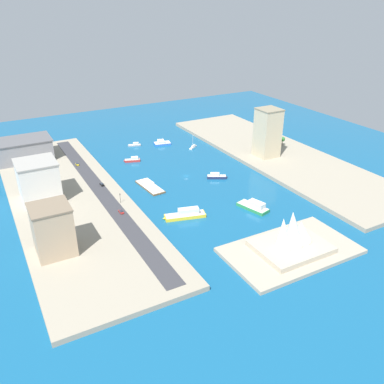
{
  "coord_description": "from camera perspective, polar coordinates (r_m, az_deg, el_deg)",
  "views": [
    {
      "loc": [
        128.45,
        244.39,
        121.49
      ],
      "look_at": [
        13.35,
        33.64,
        4.32
      ],
      "focal_mm": 37.86,
      "sensor_mm": 36.0,
      "label": 1
    }
  ],
  "objects": [
    {
      "name": "catamaran_blue",
      "position": [
        368.52,
        -4.25,
        6.93
      ],
      "size": [
        16.52,
        11.43,
        4.04
      ],
      "color": "blue",
      "rests_on": "ground_plane"
    },
    {
      "name": "pickup_red",
      "position": [
        248.17,
        -9.96,
        -2.75
      ],
      "size": [
        2.11,
        4.78,
        1.59
      ],
      "color": "black",
      "rests_on": "road_strip"
    },
    {
      "name": "office_block_beige",
      "position": [
        332.75,
        10.59,
        8.22
      ],
      "size": [
        17.15,
        17.54,
        38.93
      ],
      "color": "#C6B793",
      "rests_on": "quay_west"
    },
    {
      "name": "apartment_midrise_tan",
      "position": [
        214.44,
        -19.03,
        -5.03
      ],
      "size": [
        19.28,
        19.56,
        26.41
      ],
      "color": "tan",
      "rests_on": "quay_east"
    },
    {
      "name": "tugboat_red",
      "position": [
        331.7,
        -8.35,
        4.52
      ],
      "size": [
        13.82,
        7.72,
        3.92
      ],
      "color": "red",
      "rests_on": "ground_plane"
    },
    {
      "name": "quay_west",
      "position": [
        346.81,
        11.92,
        5.17
      ],
      "size": [
        70.0,
        240.0,
        2.79
      ],
      "primitive_type": "cube",
      "color": "#9E937F",
      "rests_on": "ground_plane"
    },
    {
      "name": "ground_plane",
      "position": [
        301.64,
        -0.84,
        2.26
      ],
      "size": [
        440.0,
        440.0,
        0.0
      ],
      "primitive_type": "plane",
      "color": "#145684"
    },
    {
      "name": "sailboat_small_white",
      "position": [
        358.62,
        0.15,
        6.37
      ],
      "size": [
        10.28,
        8.41,
        12.41
      ],
      "color": "white",
      "rests_on": "ground_plane"
    },
    {
      "name": "barge_flat_brown",
      "position": [
        285.77,
        -6.08,
        0.92
      ],
      "size": [
        11.67,
        28.85,
        2.94
      ],
      "color": "brown",
      "rests_on": "ground_plane"
    },
    {
      "name": "suv_black",
      "position": [
        286.35,
        -12.58,
        1.06
      ],
      "size": [
        2.13,
        4.71,
        1.61
      ],
      "color": "black",
      "rests_on": "road_strip"
    },
    {
      "name": "yacht_sleek_gray",
      "position": [
        367.32,
        -8.07,
        6.62
      ],
      "size": [
        12.0,
        6.41,
        3.11
      ],
      "color": "#999EA3",
      "rests_on": "ground_plane"
    },
    {
      "name": "ferry_yellow_fast",
      "position": [
        245.05,
        -0.86,
        -3.15
      ],
      "size": [
        26.54,
        12.83,
        5.93
      ],
      "color": "yellow",
      "rests_on": "ground_plane"
    },
    {
      "name": "peninsula_point",
      "position": [
        220.19,
        13.68,
        -8.01
      ],
      "size": [
        69.52,
        40.38,
        2.0
      ],
      "primitive_type": "cube",
      "color": "#A89E89",
      "rests_on": "ground_plane"
    },
    {
      "name": "patrol_launch_navy",
      "position": [
        298.03,
        3.47,
        2.23
      ],
      "size": [
        15.02,
        10.75,
        4.22
      ],
      "color": "#1E284C",
      "rests_on": "ground_plane"
    },
    {
      "name": "quay_east",
      "position": [
        275.55,
        -16.92,
        -1.04
      ],
      "size": [
        70.0,
        240.0,
        2.79
      ],
      "primitive_type": "cube",
      "color": "#9E937F",
      "rests_on": "ground_plane"
    },
    {
      "name": "road_strip",
      "position": [
        278.94,
        -12.75,
        0.16
      ],
      "size": [
        9.98,
        228.0,
        0.15
      ],
      "primitive_type": "cube",
      "color": "#38383D",
      "rests_on": "quay_east"
    },
    {
      "name": "taxi_yellow_cab",
      "position": [
        325.82,
        -15.87,
        3.78
      ],
      "size": [
        2.05,
        4.47,
        1.4
      ],
      "color": "black",
      "rests_on": "road_strip"
    },
    {
      "name": "ferry_green_doubledeck",
      "position": [
        256.87,
        8.72,
        -2.0
      ],
      "size": [
        13.25,
        22.55,
        5.97
      ],
      "color": "#2D8C4C",
      "rests_on": "ground_plane"
    },
    {
      "name": "park_tree_cluster",
      "position": [
        366.75,
        10.72,
        7.63
      ],
      "size": [
        15.72,
        19.61,
        9.63
      ],
      "color": "brown",
      "rests_on": "quay_west"
    },
    {
      "name": "traffic_light_waterfront",
      "position": [
        258.74,
        -10.09,
        -0.65
      ],
      "size": [
        0.36,
        0.36,
        6.5
      ],
      "color": "black",
      "rests_on": "quay_east"
    },
    {
      "name": "opera_landmark",
      "position": [
        215.62,
        13.88,
        -6.17
      ],
      "size": [
        37.35,
        29.21,
        23.23
      ],
      "color": "#BCAD93",
      "rests_on": "peninsula_point"
    },
    {
      "name": "warehouse_low_gray",
      "position": [
        349.74,
        -22.82,
        5.54
      ],
      "size": [
        45.29,
        28.91,
        16.62
      ],
      "color": "gray",
      "rests_on": "quay_east"
    },
    {
      "name": "hotel_broad_white",
      "position": [
        273.47,
        -20.83,
        1.51
      ],
      "size": [
        24.47,
        24.91,
        26.16
      ],
      "color": "silver",
      "rests_on": "quay_east"
    }
  ]
}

